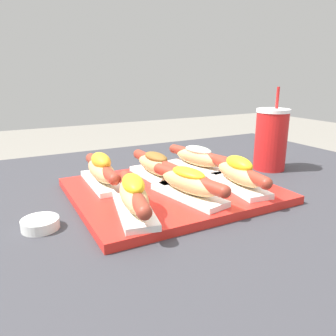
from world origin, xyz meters
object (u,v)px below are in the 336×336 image
object	(u,v)px
serving_tray	(172,190)
drink_cup	(271,139)
hot_dog_1	(188,183)
hot_dog_2	(239,173)
hot_dog_0	(134,195)
hot_dog_3	(101,170)
hot_dog_5	(198,158)
sauce_bowl	(40,223)
hot_dog_4	(156,165)

from	to	relation	value
serving_tray	drink_cup	xyz separation A→B (m)	(0.35, 0.05, 0.08)
serving_tray	hot_dog_1	size ratio (longest dim) A/B	2.01
hot_dog_1	hot_dog_2	size ratio (longest dim) A/B	0.99
serving_tray	hot_dog_0	size ratio (longest dim) A/B	2.01
hot_dog_2	hot_dog_3	world-z (taller)	hot_dog_3
hot_dog_2	drink_cup	bearing A→B (deg)	29.76
serving_tray	hot_dog_3	size ratio (longest dim) A/B	1.98
hot_dog_3	hot_dog_5	size ratio (longest dim) A/B	1.02
hot_dog_3	hot_dog_5	xyz separation A→B (m)	(0.27, -0.00, -0.00)
hot_dog_1	drink_cup	world-z (taller)	drink_cup
sauce_bowl	drink_cup	distance (m)	0.66
hot_dog_2	hot_dog_1	bearing A→B (deg)	-179.86
hot_dog_3	hot_dog_2	bearing A→B (deg)	-32.11
hot_dog_0	hot_dog_1	xyz separation A→B (m)	(0.13, 0.02, -0.00)
hot_dog_1	sauce_bowl	bearing A→B (deg)	173.98
hot_dog_2	serving_tray	bearing A→B (deg)	150.02
hot_dog_2	sauce_bowl	world-z (taller)	hot_dog_2
hot_dog_4	hot_dog_5	size ratio (longest dim) A/B	1.02
hot_dog_3	sauce_bowl	bearing A→B (deg)	-138.77
hot_dog_2	hot_dog_4	distance (m)	0.20
hot_dog_5	hot_dog_2	bearing A→B (deg)	-89.76
hot_dog_3	drink_cup	size ratio (longest dim) A/B	0.95
hot_dog_2	hot_dog_5	bearing A→B (deg)	90.24
hot_dog_0	hot_dog_4	bearing A→B (deg)	52.84
serving_tray	drink_cup	world-z (taller)	drink_cup
serving_tray	hot_dog_4	size ratio (longest dim) A/B	1.98
serving_tray	hot_dog_1	distance (m)	0.09
hot_dog_0	sauce_bowl	xyz separation A→B (m)	(-0.16, 0.05, -0.04)
serving_tray	drink_cup	bearing A→B (deg)	8.20
sauce_bowl	hot_dog_1	bearing A→B (deg)	-6.02
serving_tray	sauce_bowl	distance (m)	0.30
serving_tray	hot_dog_4	distance (m)	0.09
hot_dog_2	drink_cup	size ratio (longest dim) A/B	0.94
hot_dog_5	drink_cup	world-z (taller)	drink_cup
hot_dog_2	hot_dog_5	distance (m)	0.17
sauce_bowl	hot_dog_0	bearing A→B (deg)	-16.50
hot_dog_5	hot_dog_1	bearing A→B (deg)	-128.49
hot_dog_1	hot_dog_4	xyz separation A→B (m)	(-0.00, 0.15, 0.00)
hot_dog_4	sauce_bowl	xyz separation A→B (m)	(-0.29, -0.12, -0.04)
serving_tray	hot_dog_3	world-z (taller)	hot_dog_3
hot_dog_0	serving_tray	bearing A→B (deg)	35.01
hot_dog_4	drink_cup	distance (m)	0.36
hot_dog_1	hot_dog_3	world-z (taller)	hot_dog_3
hot_dog_0	drink_cup	size ratio (longest dim) A/B	0.93
serving_tray	hot_dog_3	bearing A→B (deg)	145.96
hot_dog_3	hot_dog_4	world-z (taller)	hot_dog_3
serving_tray	hot_dog_5	size ratio (longest dim) A/B	2.02
hot_dog_2	drink_cup	xyz separation A→B (m)	(0.22, 0.13, 0.04)
hot_dog_1	drink_cup	distance (m)	0.38
serving_tray	hot_dog_5	xyz separation A→B (m)	(0.13, 0.09, 0.04)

